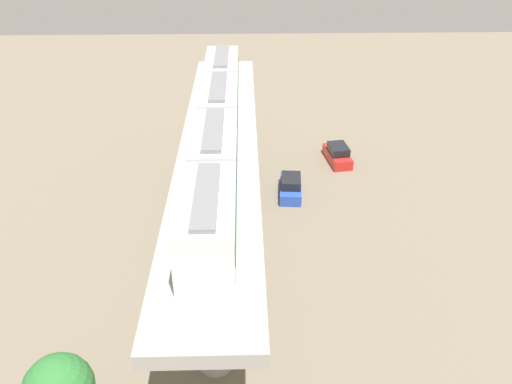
# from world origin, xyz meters

# --- Properties ---
(ground_plane) EXTENTS (120.00, 120.00, 0.00)m
(ground_plane) POSITION_xyz_m (0.00, 0.00, 0.00)
(ground_plane) COLOR #706654
(viaduct) EXTENTS (5.20, 35.80, 8.14)m
(viaduct) POSITION_xyz_m (0.00, 0.00, 6.32)
(viaduct) COLOR #A8A59E
(viaduct) RESTS_ON ground
(train) EXTENTS (2.64, 27.45, 3.24)m
(train) POSITION_xyz_m (0.00, 1.14, 9.67)
(train) COLOR white
(train) RESTS_ON viaduct
(parked_car_blue) EXTENTS (2.13, 4.33, 1.76)m
(parked_car_blue) POSITION_xyz_m (-5.68, -6.29, 0.74)
(parked_car_blue) COLOR #284CB7
(parked_car_blue) RESTS_ON ground
(parked_car_red) EXTENTS (2.38, 4.41, 1.76)m
(parked_car_red) POSITION_xyz_m (-10.71, -12.15, 0.74)
(parked_car_red) COLOR red
(parked_car_red) RESTS_ON ground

